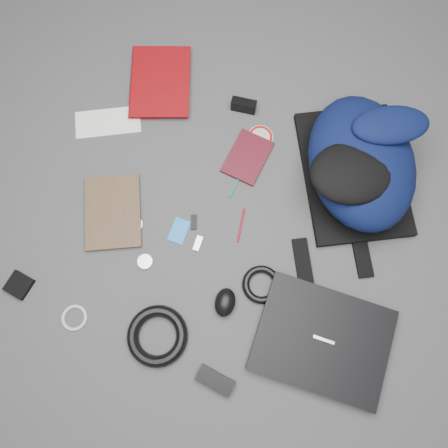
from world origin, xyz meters
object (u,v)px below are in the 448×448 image
(compact_camera, at_px, (244,105))
(mouse, at_px, (225,302))
(textbook_red, at_px, (130,82))
(power_brick, at_px, (215,380))
(laptop, at_px, (322,340))
(dvd_case, at_px, (247,157))
(backpack, at_px, (361,162))
(pouch, at_px, (19,285))
(comic_book, at_px, (85,214))

(compact_camera, bearing_deg, mouse, -82.24)
(compact_camera, bearing_deg, textbook_red, 179.64)
(compact_camera, height_order, power_brick, compact_camera)
(laptop, xyz_separation_m, dvd_case, (-0.39, 0.52, -0.01))
(backpack, relative_size, laptop, 1.31)
(power_brick, bearing_deg, compact_camera, 111.38)
(power_brick, relative_size, pouch, 1.59)
(laptop, bearing_deg, textbook_red, 144.02)
(backpack, xyz_separation_m, dvd_case, (-0.36, -0.04, -0.10))
(textbook_red, bearing_deg, compact_camera, -13.42)
(dvd_case, distance_m, compact_camera, 0.19)
(laptop, xyz_separation_m, power_brick, (-0.28, -0.21, -0.01))
(compact_camera, relative_size, power_brick, 0.77)
(backpack, bearing_deg, comic_book, -177.47)
(backpack, distance_m, dvd_case, 0.38)
(laptop, relative_size, textbook_red, 1.38)
(laptop, height_order, textbook_red, laptop)
(compact_camera, distance_m, pouch, 0.96)
(dvd_case, xyz_separation_m, mouse, (0.07, -0.50, 0.02))
(mouse, bearing_deg, power_brick, -85.49)
(dvd_case, xyz_separation_m, power_brick, (0.11, -0.73, 0.01))
(backpack, relative_size, textbook_red, 1.80)
(textbook_red, height_order, power_brick, textbook_red)
(laptop, xyz_separation_m, mouse, (-0.32, 0.02, 0.00))
(power_brick, xyz_separation_m, pouch, (-0.68, 0.10, -0.00))
(comic_book, relative_size, power_brick, 2.21)
(dvd_case, bearing_deg, laptop, -43.92)
(textbook_red, xyz_separation_m, mouse, (0.55, -0.66, 0.01))
(textbook_red, xyz_separation_m, dvd_case, (0.48, -0.16, -0.01))
(laptop, distance_m, mouse, 0.32)
(backpack, distance_m, laptop, 0.57)
(dvd_case, bearing_deg, power_brick, -72.17)
(dvd_case, relative_size, compact_camera, 2.00)
(mouse, bearing_deg, backpack, 56.87)
(mouse, bearing_deg, textbook_red, 125.36)
(laptop, bearing_deg, pouch, -171.44)
(dvd_case, relative_size, mouse, 1.94)
(backpack, height_order, power_brick, backpack)
(laptop, xyz_separation_m, pouch, (-0.96, -0.11, -0.01))
(backpack, bearing_deg, mouse, -141.61)
(textbook_red, relative_size, pouch, 3.99)
(compact_camera, height_order, pouch, compact_camera)
(backpack, bearing_deg, textbook_red, 149.12)
(backpack, relative_size, mouse, 5.73)
(textbook_red, height_order, pouch, textbook_red)
(backpack, height_order, textbook_red, backpack)
(comic_book, height_order, power_brick, power_brick)
(comic_book, bearing_deg, backpack, 4.21)
(power_brick, bearing_deg, pouch, -177.19)
(power_brick, bearing_deg, mouse, 110.00)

